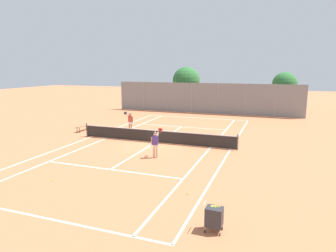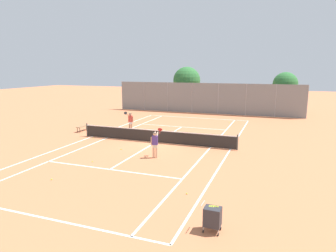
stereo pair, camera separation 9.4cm
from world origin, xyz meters
TOP-DOWN VIEW (x-y plane):
  - ground_plane at (0.00, 0.00)m, footprint 120.00×120.00m
  - court_line_markings at (0.00, 0.00)m, footprint 11.10×23.90m
  - tennis_net at (0.00, 0.00)m, footprint 12.00×0.10m
  - ball_cart at (6.53, -10.66)m, footprint 0.64×0.51m
  - player_near_side at (1.46, -3.53)m, footprint 0.52×0.85m
  - player_far_left at (-3.62, 3.03)m, footprint 0.57×0.81m
  - loose_tennis_ball_0 at (-1.64, -5.62)m, footprint 0.07×0.07m
  - loose_tennis_ball_1 at (-5.00, -0.56)m, footprint 0.07×0.07m
  - loose_tennis_ball_2 at (4.86, -8.07)m, footprint 0.07×0.07m
  - loose_tennis_ball_3 at (-1.38, -2.66)m, footprint 0.07×0.07m
  - loose_tennis_ball_4 at (3.81, 10.25)m, footprint 0.07×0.07m
  - loose_tennis_ball_5 at (-1.86, -8.75)m, footprint 0.07×0.07m
  - courtside_bench at (-7.51, 1.60)m, footprint 0.36×1.50m
  - back_fence at (0.00, 15.47)m, footprint 22.60×0.08m
  - tree_behind_left at (-3.26, 18.88)m, footprint 3.61×3.61m
  - tree_behind_right at (8.91, 18.94)m, footprint 2.90×2.93m

SIDE VIEW (x-z plane):
  - ground_plane at x=0.00m, z-range 0.00..0.00m
  - court_line_markings at x=0.00m, z-range 0.00..0.01m
  - loose_tennis_ball_0 at x=-1.64m, z-range 0.00..0.07m
  - loose_tennis_ball_1 at x=-5.00m, z-range 0.00..0.07m
  - loose_tennis_ball_2 at x=4.86m, z-range 0.00..0.07m
  - loose_tennis_ball_3 at x=-1.38m, z-range 0.00..0.07m
  - loose_tennis_ball_4 at x=3.81m, z-range 0.00..0.07m
  - loose_tennis_ball_5 at x=-1.86m, z-range 0.00..0.07m
  - courtside_bench at x=-7.51m, z-range 0.18..0.64m
  - tennis_net at x=0.00m, z-range -0.03..1.04m
  - ball_cart at x=6.53m, z-range 0.05..1.01m
  - player_near_side at x=1.46m, z-range 0.04..1.81m
  - player_far_left at x=-3.62m, z-range 0.04..1.81m
  - back_fence at x=0.00m, z-range 0.00..3.69m
  - tree_behind_right at x=8.91m, z-range 0.91..5.88m
  - tree_behind_left at x=-3.26m, z-range 0.89..6.49m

